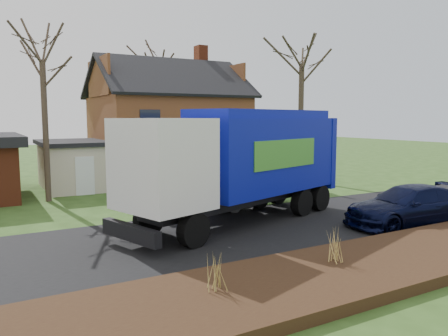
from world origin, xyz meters
TOP-DOWN VIEW (x-y plane):
  - ground at (0.00, 0.00)m, footprint 120.00×120.00m
  - road at (0.00, 0.00)m, footprint 80.00×7.00m
  - mulch_verge at (0.00, -5.30)m, footprint 80.00×3.50m
  - main_house at (1.49, 13.91)m, footprint 12.95×8.95m
  - garbage_truck at (0.05, 1.30)m, footprint 10.88×5.86m
  - silver_sedan at (-0.75, 3.53)m, footprint 4.62×1.79m
  - navy_wagon at (5.37, -2.39)m, footprint 5.58×2.87m
  - tree_front_west at (-6.21, 9.82)m, footprint 3.26×3.26m
  - tree_front_east at (9.50, 9.30)m, footprint 3.96×3.96m
  - tree_back at (4.11, 21.29)m, footprint 3.81×3.81m
  - grass_clump_west at (-4.63, -5.08)m, footprint 0.32×0.27m
  - grass_clump_mid at (-0.94, -4.90)m, footprint 0.33×0.27m

SIDE VIEW (x-z plane):
  - ground at x=0.00m, z-range 0.00..0.00m
  - road at x=0.00m, z-range 0.00..0.02m
  - mulch_verge at x=0.00m, z-range 0.00..0.30m
  - grass_clump_west at x=-4.63m, z-range 0.30..1.16m
  - silver_sedan at x=-0.75m, z-range 0.00..1.50m
  - grass_clump_mid at x=-0.94m, z-range 0.30..1.23m
  - navy_wagon at x=5.37m, z-range 0.00..1.55m
  - garbage_truck at x=0.05m, z-range 0.34..4.85m
  - main_house at x=1.49m, z-range -0.60..8.66m
  - tree_front_west at x=-6.21m, z-range 3.14..12.84m
  - tree_front_east at x=9.50m, z-range 3.44..14.44m
  - tree_back at x=4.11m, z-range 4.02..16.09m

